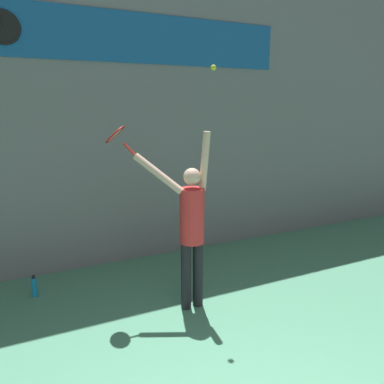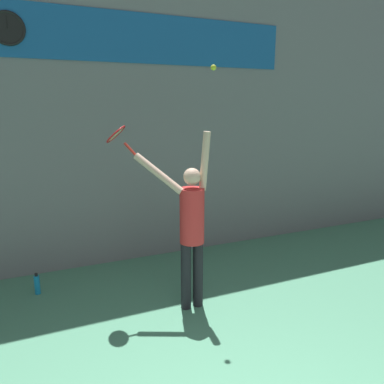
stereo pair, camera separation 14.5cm
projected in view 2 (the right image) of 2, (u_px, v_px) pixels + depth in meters
back_wall at (105, 110)px, 5.77m from camera, size 18.00×0.10×5.00m
sponsor_banner at (102, 35)px, 5.48m from camera, size 6.12×0.02×0.73m
scoreboard_clock at (7, 28)px, 4.98m from camera, size 0.45×0.04×0.45m
tennis_player at (191, 224)px, 4.64m from camera, size 0.88×0.57×2.26m
tennis_racket at (117, 136)px, 4.50m from camera, size 0.40×0.38×0.38m
tennis_ball at (213, 67)px, 4.21m from camera, size 0.06×0.06×0.06m
water_bottle at (37, 284)px, 5.19m from camera, size 0.08×0.08×0.30m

